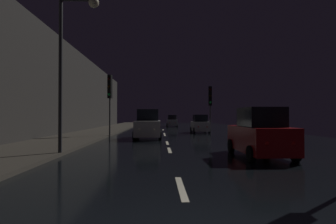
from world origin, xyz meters
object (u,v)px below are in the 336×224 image
(car_parked_right_near, at_px, (260,134))
(car_distant_taillights, at_px, (172,121))
(traffic_light_far_right, at_px, (210,99))
(traffic_light_far_left, at_px, (110,92))
(car_approaching_headlights, at_px, (148,125))
(car_parked_right_far, at_px, (200,124))
(streetlamp_overhead, at_px, (72,50))

(car_parked_right_near, distance_m, car_distant_taillights, 33.30)
(traffic_light_far_right, distance_m, car_distant_taillights, 18.20)
(traffic_light_far_left, distance_m, car_approaching_headlights, 4.43)
(traffic_light_far_right, height_order, car_parked_right_near, traffic_light_far_right)
(car_distant_taillights, distance_m, car_parked_right_far, 16.50)
(car_parked_right_near, height_order, car_parked_right_far, car_parked_right_near)
(traffic_light_far_right, xyz_separation_m, car_distant_taillights, (-2.93, 17.79, -2.49))
(traffic_light_far_right, xyz_separation_m, car_approaching_headlights, (-5.88, -5.94, -2.34))
(car_parked_right_far, bearing_deg, car_approaching_headlights, 145.43)
(car_approaching_headlights, bearing_deg, traffic_light_far_right, 135.31)
(traffic_light_far_left, distance_m, car_distant_taillights, 23.21)
(streetlamp_overhead, bearing_deg, traffic_light_far_right, 59.76)
(traffic_light_far_right, relative_size, car_parked_right_near, 1.14)
(car_distant_taillights, bearing_deg, traffic_light_far_left, 164.57)
(car_distant_taillights, bearing_deg, car_approaching_headlights, 172.92)
(traffic_light_far_left, height_order, car_distant_taillights, traffic_light_far_left)
(traffic_light_far_right, height_order, car_parked_right_far, traffic_light_far_right)
(traffic_light_far_right, relative_size, car_parked_right_far, 1.26)
(streetlamp_overhead, distance_m, car_distant_taillights, 33.57)
(traffic_light_far_right, height_order, traffic_light_far_left, traffic_light_far_left)
(streetlamp_overhead, xyz_separation_m, car_distant_taillights, (5.85, 32.85, -3.68))
(traffic_light_far_left, height_order, streetlamp_overhead, streetlamp_overhead)
(streetlamp_overhead, height_order, car_parked_right_near, streetlamp_overhead)
(car_distant_taillights, bearing_deg, car_parked_right_far, -172.58)
(car_parked_right_near, bearing_deg, traffic_light_far_left, 36.83)
(car_distant_taillights, height_order, car_parked_right_far, car_distant_taillights)
(streetlamp_overhead, distance_m, car_parked_right_near, 8.77)
(streetlamp_overhead, relative_size, car_parked_right_far, 1.85)
(traffic_light_far_right, bearing_deg, car_parked_right_far, -147.10)
(traffic_light_far_right, distance_m, car_parked_right_far, 2.99)
(car_parked_right_far, bearing_deg, streetlamp_overhead, 154.17)
(traffic_light_far_right, bearing_deg, car_parked_right_near, 0.73)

